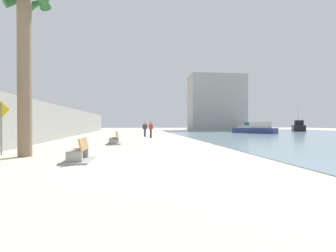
% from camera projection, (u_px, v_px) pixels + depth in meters
% --- Properties ---
extents(ground_plane, '(120.00, 120.00, 0.00)m').
position_uv_depth(ground_plane, '(133.00, 138.00, 27.93)').
color(ground_plane, beige).
extents(seawall, '(0.80, 64.00, 3.33)m').
position_uv_depth(seawall, '(59.00, 122.00, 26.94)').
color(seawall, gray).
rests_on(seawall, ground).
extents(palm_tree, '(2.66, 2.70, 8.40)m').
position_uv_depth(palm_tree, '(24.00, 36.00, 12.36)').
color(palm_tree, '#7A6651').
rests_on(palm_tree, ground).
extents(bench_near, '(1.11, 2.10, 0.98)m').
position_uv_depth(bench_near, '(79.00, 156.00, 10.82)').
color(bench_near, gray).
rests_on(bench_near, ground).
extents(bench_far, '(1.12, 2.11, 0.98)m').
position_uv_depth(bench_far, '(114.00, 141.00, 19.78)').
color(bench_far, gray).
rests_on(bench_far, ground).
extents(person_walking, '(0.42, 0.39, 1.75)m').
position_uv_depth(person_walking, '(151.00, 128.00, 28.20)').
color(person_walking, '#333338').
rests_on(person_walking, ground).
extents(person_standing, '(0.52, 0.24, 1.71)m').
position_uv_depth(person_standing, '(145.00, 128.00, 30.61)').
color(person_standing, navy).
rests_on(person_standing, ground).
extents(boat_far_left, '(5.31, 6.73, 1.79)m').
position_uv_depth(boat_far_left, '(256.00, 129.00, 40.54)').
color(boat_far_left, navy).
rests_on(boat_far_left, water_bay).
extents(boat_mid_bay, '(2.20, 5.21, 1.73)m').
position_uv_depth(boat_mid_bay, '(248.00, 128.00, 50.78)').
color(boat_mid_bay, white).
rests_on(boat_mid_bay, water_bay).
extents(boat_outer, '(4.67, 6.22, 5.58)m').
position_uv_depth(boat_outer, '(298.00, 127.00, 51.10)').
color(boat_outer, black).
rests_on(boat_outer, water_bay).
extents(pedestrian_sign, '(0.85, 0.08, 2.68)m').
position_uv_depth(pedestrian_sign, '(1.00, 121.00, 12.96)').
color(pedestrian_sign, slate).
rests_on(pedestrian_sign, ground).
extents(harbor_building, '(12.00, 6.00, 12.17)m').
position_uv_depth(harbor_building, '(216.00, 103.00, 57.99)').
color(harbor_building, '#9E9E99').
rests_on(harbor_building, ground).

